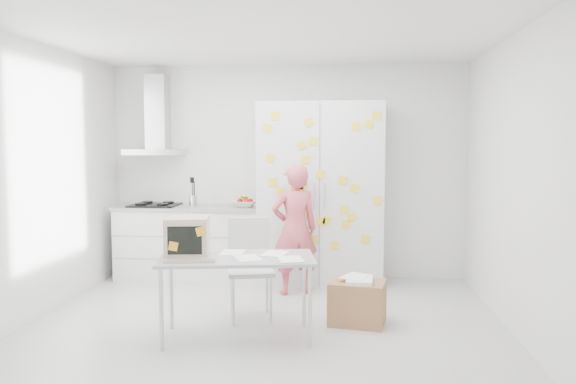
# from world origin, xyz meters

# --- Properties ---
(floor) EXTENTS (4.50, 4.00, 0.02)m
(floor) POSITION_xyz_m (0.00, 0.00, -0.01)
(floor) COLOR silver
(floor) RESTS_ON ground
(walls) EXTENTS (4.52, 4.01, 2.70)m
(walls) POSITION_xyz_m (0.00, 0.72, 1.35)
(walls) COLOR white
(walls) RESTS_ON ground
(ceiling) EXTENTS (4.50, 4.00, 0.02)m
(ceiling) POSITION_xyz_m (0.00, 0.00, 2.70)
(ceiling) COLOR white
(ceiling) RESTS_ON walls
(counter_run) EXTENTS (1.84, 0.63, 1.28)m
(counter_run) POSITION_xyz_m (-1.20, 1.70, 0.47)
(counter_run) COLOR white
(counter_run) RESTS_ON ground
(range_hood) EXTENTS (0.70, 0.48, 1.01)m
(range_hood) POSITION_xyz_m (-1.65, 1.84, 1.96)
(range_hood) COLOR silver
(range_hood) RESTS_ON walls
(tall_cabinet) EXTENTS (1.50, 0.68, 2.20)m
(tall_cabinet) POSITION_xyz_m (0.45, 1.67, 1.10)
(tall_cabinet) COLOR silver
(tall_cabinet) RESTS_ON ground
(person) EXTENTS (0.63, 0.53, 1.48)m
(person) POSITION_xyz_m (0.18, 1.10, 0.74)
(person) COLOR #DA5460
(person) RESTS_ON ground
(desk) EXTENTS (1.43, 0.87, 1.07)m
(desk) POSITION_xyz_m (-0.47, -0.41, 0.81)
(desk) COLOR #AAB2B5
(desk) RESTS_ON ground
(chair) EXTENTS (0.53, 0.53, 0.97)m
(chair) POSITION_xyz_m (-0.18, 0.21, 0.55)
(chair) COLOR silver
(chair) RESTS_ON ground
(cardboard_box) EXTENTS (0.57, 0.49, 0.45)m
(cardboard_box) POSITION_xyz_m (0.87, 0.10, 0.21)
(cardboard_box) COLOR #A27046
(cardboard_box) RESTS_ON ground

